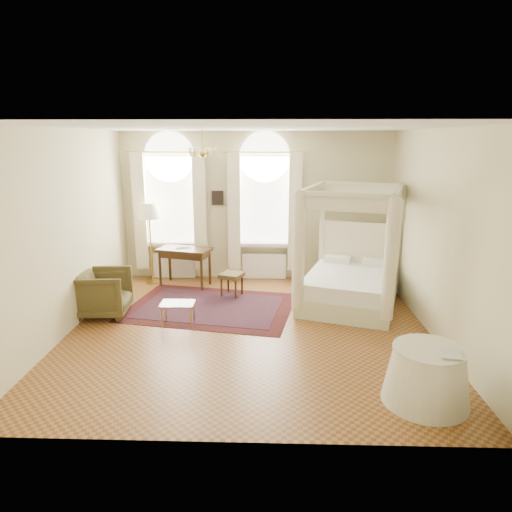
{
  "coord_description": "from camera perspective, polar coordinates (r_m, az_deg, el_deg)",
  "views": [
    {
      "loc": [
        0.35,
        -7.19,
        3.14
      ],
      "look_at": [
        0.09,
        0.4,
        1.18
      ],
      "focal_mm": 32.0,
      "sensor_mm": 36.0,
      "label": 1
    }
  ],
  "objects": [
    {
      "name": "ground",
      "position": [
        7.86,
        -0.8,
        -9.06
      ],
      "size": [
        6.0,
        6.0,
        0.0
      ],
      "primitive_type": "plane",
      "color": "#94552B",
      "rests_on": "ground"
    },
    {
      "name": "room_walls",
      "position": [
        7.29,
        -0.85,
        5.35
      ],
      "size": [
        6.0,
        6.0,
        6.0
      ],
      "color": "beige",
      "rests_on": "ground"
    },
    {
      "name": "window_left",
      "position": [
        10.45,
        -10.59,
        5.14
      ],
      "size": [
        1.62,
        0.27,
        3.29
      ],
      "color": "white",
      "rests_on": "room_walls"
    },
    {
      "name": "window_right",
      "position": [
        10.2,
        1.06,
        5.17
      ],
      "size": [
        1.62,
        0.27,
        3.29
      ],
      "color": "white",
      "rests_on": "room_walls"
    },
    {
      "name": "chandelier",
      "position": [
        8.49,
        -6.71,
        12.82
      ],
      "size": [
        0.51,
        0.45,
        0.5
      ],
      "color": "gold",
      "rests_on": "room_walls"
    },
    {
      "name": "wall_pictures",
      "position": [
        10.24,
        0.44,
        7.48
      ],
      "size": [
        2.54,
        0.03,
        0.39
      ],
      "color": "black",
      "rests_on": "room_walls"
    },
    {
      "name": "canopy_bed",
      "position": [
        8.91,
        11.65,
        -2.92
      ],
      "size": [
        2.27,
        2.52,
        2.29
      ],
      "color": "beige",
      "rests_on": "ground"
    },
    {
      "name": "nightstand",
      "position": [
        10.48,
        12.94,
        -1.43
      ],
      "size": [
        0.59,
        0.56,
        0.66
      ],
      "primitive_type": "cube",
      "rotation": [
        0.0,
        0.0,
        0.38
      ],
      "color": "#331F0D",
      "rests_on": "ground"
    },
    {
      "name": "nightstand_lamp",
      "position": [
        10.24,
        13.08,
        1.82
      ],
      "size": [
        0.31,
        0.31,
        0.45
      ],
      "color": "gold",
      "rests_on": "nightstand"
    },
    {
      "name": "writing_desk",
      "position": [
        10.01,
        -8.93,
        0.27
      ],
      "size": [
        1.22,
        0.85,
        0.83
      ],
      "color": "#331F0D",
      "rests_on": "ground"
    },
    {
      "name": "laptop",
      "position": [
        10.11,
        -9.11,
        1.19
      ],
      "size": [
        0.38,
        0.32,
        0.03
      ],
      "primitive_type": "imported",
      "rotation": [
        0.0,
        0.0,
        3.52
      ],
      "color": "black",
      "rests_on": "writing_desk"
    },
    {
      "name": "stool",
      "position": [
        9.31,
        -3.06,
        -2.62
      ],
      "size": [
        0.54,
        0.54,
        0.48
      ],
      "color": "#4F3E22",
      "rests_on": "ground"
    },
    {
      "name": "armchair",
      "position": [
        8.75,
        -18.58,
        -4.39
      ],
      "size": [
        0.99,
        0.97,
        0.84
      ],
      "primitive_type": "imported",
      "rotation": [
        0.0,
        0.0,
        1.65
      ],
      "color": "#433A1C",
      "rests_on": "ground"
    },
    {
      "name": "coffee_table",
      "position": [
        8.01,
        -9.76,
        -6.06
      ],
      "size": [
        0.58,
        0.41,
        0.39
      ],
      "color": "silver",
      "rests_on": "ground"
    },
    {
      "name": "floor_lamp",
      "position": [
        10.17,
        -13.2,
        4.99
      ],
      "size": [
        0.46,
        0.46,
        1.79
      ],
      "color": "gold",
      "rests_on": "ground"
    },
    {
      "name": "oriental_rug",
      "position": [
        8.84,
        -5.71,
        -6.35
      ],
      "size": [
        3.4,
        2.71,
        0.01
      ],
      "color": "#461113",
      "rests_on": "ground"
    },
    {
      "name": "side_table",
      "position": [
        6.08,
        20.57,
        -13.82
      ],
      "size": [
        1.05,
        1.05,
        0.71
      ],
      "color": "beige",
      "rests_on": "ground"
    },
    {
      "name": "book",
      "position": [
        5.8,
        21.96,
        -11.19
      ],
      "size": [
        0.27,
        0.33,
        0.03
      ],
      "primitive_type": "imported",
      "rotation": [
        0.0,
        0.0,
        -0.15
      ],
      "color": "black",
      "rests_on": "side_table"
    }
  ]
}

